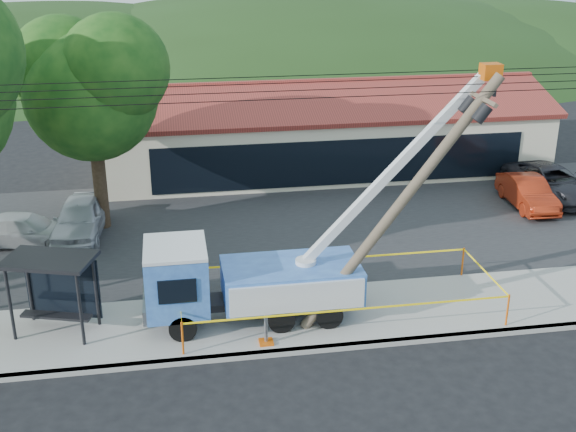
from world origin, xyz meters
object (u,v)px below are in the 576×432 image
Objects in this scene: bus_shelter at (54,276)px; car_silver at (82,238)px; car_red at (525,209)px; utility_truck at (248,277)px; car_white at (28,247)px; car_dark at (548,199)px; leaning_pole at (408,193)px.

car_silver is (-0.06, 7.61, -1.99)m from bus_shelter.
car_silver is at bearing -176.34° from car_red.
car_red is (13.54, 8.03, -1.60)m from utility_truck.
utility_truck is at bearing 14.50° from bus_shelter.
car_silver reaches higher than car_white.
car_dark is (15.20, 9.03, -1.60)m from utility_truck.
bus_shelter is 21.00m from car_red.
car_silver is at bearing 140.74° from leaning_pole.
car_silver is (-10.72, 8.76, -4.41)m from leaning_pole.
bus_shelter is 0.56× the size of car_dark.
car_red is 0.98× the size of car_white.
car_silver is at bearing 107.95° from bus_shelter.
car_red is (19.43, 7.72, -1.99)m from bus_shelter.
bus_shelter is at bearing 176.99° from utility_truck.
car_silver is 2.12m from car_white.
car_white is (-12.78, 8.24, -4.41)m from leaning_pole.
leaning_pole is at bearing -111.99° from car_white.
car_dark is (1.66, 1.00, 0.00)m from car_red.
leaning_pole is 1.90× the size of car_red.
car_white is at bearing 137.28° from utility_truck.
utility_truck is 11.01m from car_white.
car_red is at bearing 39.17° from bus_shelter.
car_red is at bearing 45.36° from leaning_pole.
utility_truck is 10.03m from car_silver.
leaning_pole is 15.83m from car_white.
car_red is 0.79× the size of car_dark.
car_white is 23.26m from car_dark.
bus_shelter is (-5.89, 0.31, 0.39)m from utility_truck.
car_dark is (23.21, 1.64, 0.00)m from car_white.
utility_truck is 5.61m from leaning_pole.
leaning_pole is 1.71× the size of car_silver.
leaning_pole is at bearing -10.08° from utility_truck.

